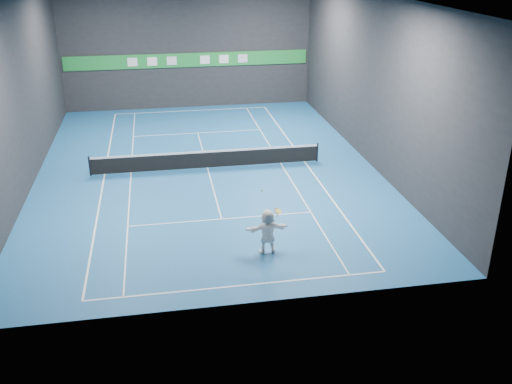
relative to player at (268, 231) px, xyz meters
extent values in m
plane|color=#19568E|center=(-1.44, 9.65, -0.92)|extent=(26.00, 26.00, 0.00)
cube|color=#232326|center=(-1.44, 22.65, 3.58)|extent=(18.00, 0.10, 9.00)
cube|color=#232326|center=(-1.44, -3.35, 3.58)|extent=(18.00, 0.10, 9.00)
cube|color=#232326|center=(-10.44, 9.65, 3.58)|extent=(0.10, 26.00, 9.00)
cube|color=#232326|center=(7.56, 9.65, 3.58)|extent=(0.10, 26.00, 9.00)
cube|color=white|center=(-1.44, -2.24, -0.92)|extent=(10.98, 0.08, 0.01)
cube|color=white|center=(-1.44, 21.54, -0.92)|extent=(10.98, 0.08, 0.01)
cube|color=white|center=(-6.93, 9.65, -0.92)|extent=(0.08, 23.78, 0.01)
cube|color=white|center=(4.05, 9.65, -0.92)|extent=(0.08, 23.78, 0.01)
cube|color=white|center=(-5.55, 9.65, -0.92)|extent=(0.06, 23.78, 0.01)
cube|color=white|center=(2.67, 9.65, -0.92)|extent=(0.06, 23.78, 0.01)
cube|color=white|center=(-1.44, 3.25, -0.92)|extent=(8.23, 0.06, 0.01)
cube|color=white|center=(-1.44, 16.05, -0.92)|extent=(8.23, 0.06, 0.01)
cube|color=white|center=(-1.44, 9.65, -0.92)|extent=(0.06, 12.80, 0.01)
imported|color=white|center=(0.00, 0.00, 0.00)|extent=(1.74, 0.62, 1.85)
sphere|color=#C0E426|center=(-0.19, 0.22, 1.66)|extent=(0.07, 0.07, 0.07)
cylinder|color=black|center=(-7.64, 9.65, -0.39)|extent=(0.10, 0.10, 1.07)
cylinder|color=black|center=(4.76, 9.65, -0.39)|extent=(0.10, 0.10, 1.07)
cube|color=black|center=(-1.44, 9.65, -0.45)|extent=(12.40, 0.03, 0.86)
cube|color=white|center=(-1.44, 9.65, 0.03)|extent=(12.40, 0.04, 0.10)
cube|color=#1E8E35|center=(-1.44, 22.59, 2.58)|extent=(17.64, 0.06, 1.00)
cube|color=white|center=(-5.44, 22.53, 2.58)|extent=(0.70, 0.04, 0.60)
cube|color=white|center=(-4.04, 22.53, 2.58)|extent=(0.70, 0.04, 0.60)
cube|color=silver|center=(-2.64, 22.53, 2.58)|extent=(0.70, 0.04, 0.60)
cube|color=white|center=(-0.24, 22.53, 2.58)|extent=(0.70, 0.04, 0.60)
cube|color=white|center=(1.16, 22.53, 2.58)|extent=(0.70, 0.04, 0.60)
cube|color=silver|center=(2.56, 22.53, 2.58)|extent=(0.70, 0.04, 0.60)
torus|color=red|center=(0.41, 0.05, 0.83)|extent=(0.41, 0.39, 0.22)
cylinder|color=#D4E350|center=(0.43, 0.05, 0.82)|extent=(0.38, 0.34, 0.19)
cylinder|color=red|center=(0.39, 0.05, 0.63)|extent=(0.05, 0.12, 0.18)
cylinder|color=yellow|center=(0.24, 0.03, 0.45)|extent=(0.14, 0.16, 0.24)
camera|label=1|loc=(-3.93, -19.48, 10.36)|focal=40.00mm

